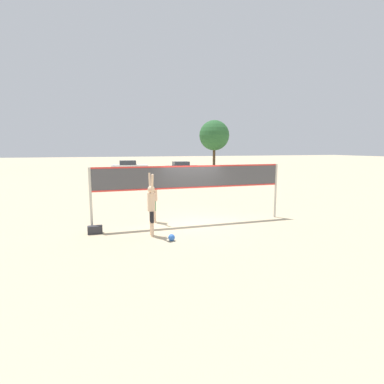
{
  "coord_description": "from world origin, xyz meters",
  "views": [
    {
      "loc": [
        -3.73,
        -11.75,
        3.17
      ],
      "look_at": [
        0.0,
        0.0,
        1.35
      ],
      "focal_mm": 28.0,
      "sensor_mm": 36.0,
      "label": 1
    }
  ],
  "objects_px": {
    "tree_right_cluster": "(214,135)",
    "volleyball_net": "(192,181)",
    "player_spiker": "(151,203)",
    "player_blocker": "(154,194)",
    "parked_car_near": "(129,167)",
    "volleyball": "(172,238)",
    "parked_car_mid": "(182,167)",
    "gear_bag": "(95,230)"
  },
  "relations": [
    {
      "from": "volleyball_net",
      "to": "volleyball",
      "type": "xyz_separation_m",
      "value": [
        -1.39,
        -2.06,
        -1.7
      ]
    },
    {
      "from": "gear_bag",
      "to": "parked_car_mid",
      "type": "bearing_deg",
      "value": 68.0
    },
    {
      "from": "parked_car_near",
      "to": "parked_car_mid",
      "type": "xyz_separation_m",
      "value": [
        6.84,
        -1.99,
        -0.07
      ]
    },
    {
      "from": "tree_right_cluster",
      "to": "volleyball_net",
      "type": "bearing_deg",
      "value": -113.24
    },
    {
      "from": "player_blocker",
      "to": "volleyball",
      "type": "height_order",
      "value": "player_blocker"
    },
    {
      "from": "player_spiker",
      "to": "player_blocker",
      "type": "relative_size",
      "value": 0.99
    },
    {
      "from": "volleyball",
      "to": "parked_car_mid",
      "type": "bearing_deg",
      "value": 73.58
    },
    {
      "from": "volleyball",
      "to": "parked_car_mid",
      "type": "height_order",
      "value": "parked_car_mid"
    },
    {
      "from": "gear_bag",
      "to": "parked_car_mid",
      "type": "relative_size",
      "value": 0.12
    },
    {
      "from": "volleyball",
      "to": "tree_right_cluster",
      "type": "xyz_separation_m",
      "value": [
        15.62,
        35.2,
        5.02
      ]
    },
    {
      "from": "volleyball_net",
      "to": "parked_car_near",
      "type": "height_order",
      "value": "volleyball_net"
    },
    {
      "from": "parked_car_mid",
      "to": "player_blocker",
      "type": "bearing_deg",
      "value": -108.21
    },
    {
      "from": "player_spiker",
      "to": "volleyball_net",
      "type": "bearing_deg",
      "value": -56.7
    },
    {
      "from": "gear_bag",
      "to": "tree_right_cluster",
      "type": "bearing_deg",
      "value": 61.56
    },
    {
      "from": "volleyball_net",
      "to": "player_blocker",
      "type": "bearing_deg",
      "value": 153.41
    },
    {
      "from": "player_spiker",
      "to": "parked_car_near",
      "type": "relative_size",
      "value": 0.47
    },
    {
      "from": "gear_bag",
      "to": "parked_car_near",
      "type": "height_order",
      "value": "parked_car_near"
    },
    {
      "from": "player_blocker",
      "to": "gear_bag",
      "type": "distance_m",
      "value": 2.87
    },
    {
      "from": "parked_car_near",
      "to": "player_blocker",
      "type": "bearing_deg",
      "value": -89.98
    },
    {
      "from": "player_blocker",
      "to": "parked_car_mid",
      "type": "xyz_separation_m",
      "value": [
        8.72,
        26.54,
        -0.61
      ]
    },
    {
      "from": "volleyball_net",
      "to": "volleyball",
      "type": "bearing_deg",
      "value": -124.07
    },
    {
      "from": "parked_car_mid",
      "to": "volleyball_net",
      "type": "bearing_deg",
      "value": -104.91
    },
    {
      "from": "player_spiker",
      "to": "player_blocker",
      "type": "distance_m",
      "value": 2.05
    },
    {
      "from": "player_blocker",
      "to": "parked_car_near",
      "type": "distance_m",
      "value": 28.59
    },
    {
      "from": "gear_bag",
      "to": "tree_right_cluster",
      "type": "xyz_separation_m",
      "value": [
        18.14,
        33.49,
        4.99
      ]
    },
    {
      "from": "tree_right_cluster",
      "to": "player_blocker",
      "type": "bearing_deg",
      "value": -115.85
    },
    {
      "from": "volleyball_net",
      "to": "parked_car_near",
      "type": "bearing_deg",
      "value": 89.19
    },
    {
      "from": "volleyball",
      "to": "gear_bag",
      "type": "distance_m",
      "value": 3.04
    },
    {
      "from": "player_blocker",
      "to": "tree_right_cluster",
      "type": "relative_size",
      "value": 0.3
    },
    {
      "from": "volleyball_net",
      "to": "parked_car_mid",
      "type": "bearing_deg",
      "value": 75.11
    },
    {
      "from": "tree_right_cluster",
      "to": "parked_car_mid",
      "type": "bearing_deg",
      "value": -139.94
    },
    {
      "from": "volleyball_net",
      "to": "gear_bag",
      "type": "bearing_deg",
      "value": -174.98
    },
    {
      "from": "player_spiker",
      "to": "volleyball",
      "type": "xyz_separation_m",
      "value": [
        0.54,
        -0.79,
        -1.09
      ]
    },
    {
      "from": "volleyball_net",
      "to": "player_spiker",
      "type": "relative_size",
      "value": 3.56
    },
    {
      "from": "player_spiker",
      "to": "tree_right_cluster",
      "type": "relative_size",
      "value": 0.3
    },
    {
      "from": "player_blocker",
      "to": "gear_bag",
      "type": "bearing_deg",
      "value": -66.12
    },
    {
      "from": "volleyball_net",
      "to": "tree_right_cluster",
      "type": "bearing_deg",
      "value": 66.76
    },
    {
      "from": "gear_bag",
      "to": "tree_right_cluster",
      "type": "height_order",
      "value": "tree_right_cluster"
    },
    {
      "from": "player_blocker",
      "to": "volleyball_net",
      "type": "bearing_deg",
      "value": 63.41
    },
    {
      "from": "volleyball_net",
      "to": "gear_bag",
      "type": "height_order",
      "value": "volleyball_net"
    },
    {
      "from": "player_spiker",
      "to": "parked_car_mid",
      "type": "bearing_deg",
      "value": -17.84
    },
    {
      "from": "player_spiker",
      "to": "parked_car_near",
      "type": "bearing_deg",
      "value": -4.39
    }
  ]
}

